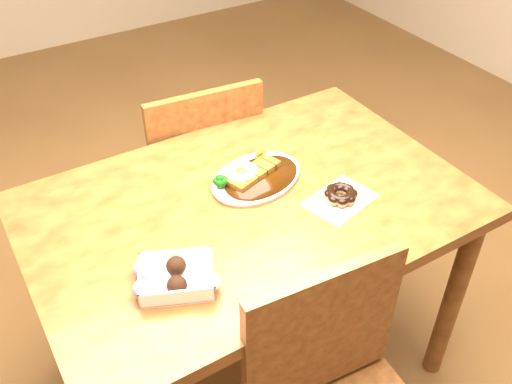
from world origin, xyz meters
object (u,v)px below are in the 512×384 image
donut_box (174,277)px  pon_de_ring (341,195)px  table (250,228)px  chair_far (197,171)px  katsu_curry_plate (254,176)px

donut_box → pon_de_ring: 0.52m
donut_box → table: bearing=29.0°
chair_far → katsu_curry_plate: chair_far is taller
pon_de_ring → donut_box: bearing=-175.1°
pon_de_ring → table: bearing=150.1°
katsu_curry_plate → table: bearing=-128.0°
table → katsu_curry_plate: katsu_curry_plate is taller
katsu_curry_plate → chair_far: bearing=86.4°
chair_far → donut_box: (-0.39, -0.70, 0.30)m
pon_de_ring → katsu_curry_plate: bearing=127.9°
katsu_curry_plate → donut_box: katsu_curry_plate is taller
chair_far → pon_de_ring: bearing=106.6°
chair_far → donut_box: bearing=66.7°
table → katsu_curry_plate: size_ratio=3.71×
table → chair_far: (0.09, 0.54, -0.17)m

